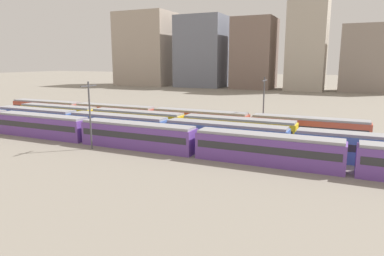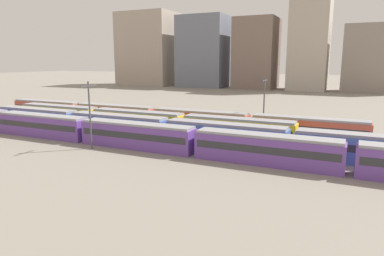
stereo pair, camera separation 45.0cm
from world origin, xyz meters
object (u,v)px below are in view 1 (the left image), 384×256
train_track_3 (155,117)px  catenary_pole_0 (90,112)px  train_track_1 (225,136)px  train_track_2 (137,121)px  train_track_0 (137,135)px  catenary_pole_1 (264,102)px

train_track_3 → catenary_pole_0: (0.50, -18.69, 3.49)m
train_track_1 → catenary_pole_0: 19.63m
train_track_3 → train_track_2: bearing=-96.7°
train_track_0 → catenary_pole_0: catenary_pole_0 is taller
train_track_3 → catenary_pole_1: 20.88m
train_track_0 → train_track_1: same height
catenary_pole_1 → train_track_1: bearing=-100.5°
train_track_2 → train_track_0: bearing=-56.4°
train_track_2 → catenary_pole_1: 22.75m
train_track_2 → catenary_pole_0: (1.12, -13.49, 3.49)m
train_track_1 → catenary_pole_1: size_ratio=9.52×
catenary_pole_1 → catenary_pole_0: bearing=-132.8°
train_track_2 → catenary_pole_1: (21.00, 7.98, 3.56)m
train_track_0 → train_track_3: size_ratio=1.25×
catenary_pole_0 → train_track_0: bearing=28.1°
train_track_0 → train_track_1: (11.66, 5.20, 0.00)m
catenary_pole_0 → catenary_pole_1: bearing=47.2°
train_track_0 → train_track_1: bearing=24.0°
train_track_2 → catenary_pole_1: bearing=20.8°
train_track_2 → train_track_3: 5.24m
train_track_0 → train_track_1: size_ratio=1.00×
train_track_0 → train_track_2: bearing=123.6°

